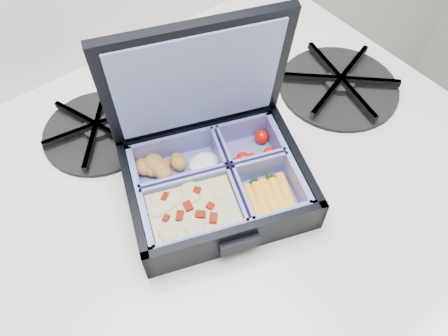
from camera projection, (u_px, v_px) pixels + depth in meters
stove at (224, 284)px, 0.99m from camera, size 0.66×0.66×0.99m
bento_box at (217, 184)px, 0.52m from camera, size 0.25×0.22×0.05m
burner_grate at (340, 82)px, 0.64m from camera, size 0.22×0.22×0.03m
burner_grate_rear at (98, 129)px, 0.59m from camera, size 0.17×0.17×0.02m
fork at (172, 111)px, 0.62m from camera, size 0.17×0.14×0.01m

